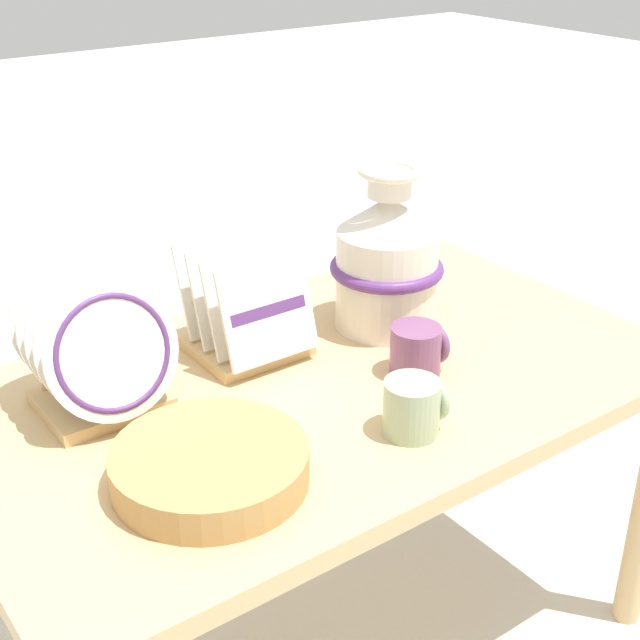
{
  "coord_description": "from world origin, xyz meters",
  "views": [
    {
      "loc": [
        -0.78,
        -1.08,
        1.39
      ],
      "look_at": [
        0.0,
        0.0,
        0.74
      ],
      "focal_mm": 50.0,
      "sensor_mm": 36.0,
      "label": 1
    }
  ],
  "objects_px": {
    "dish_rack_square_plates": "(246,319)",
    "mug_plum_glaze": "(418,350)",
    "dish_rack_round_plates": "(98,355)",
    "ceramic_vase": "(387,259)",
    "wicker_charger_stack": "(210,466)",
    "mug_sage_glaze": "(414,407)"
  },
  "relations": [
    {
      "from": "dish_rack_round_plates",
      "to": "wicker_charger_stack",
      "type": "xyz_separation_m",
      "value": [
        0.04,
        -0.27,
        -0.07
      ]
    },
    {
      "from": "dish_rack_round_plates",
      "to": "wicker_charger_stack",
      "type": "height_order",
      "value": "dish_rack_round_plates"
    },
    {
      "from": "ceramic_vase",
      "to": "mug_plum_glaze",
      "type": "distance_m",
      "value": 0.21
    },
    {
      "from": "dish_rack_square_plates",
      "to": "mug_plum_glaze",
      "type": "distance_m",
      "value": 0.31
    },
    {
      "from": "dish_rack_round_plates",
      "to": "mug_sage_glaze",
      "type": "relative_size",
      "value": 2.42
    },
    {
      "from": "wicker_charger_stack",
      "to": "mug_plum_glaze",
      "type": "bearing_deg",
      "value": 8.19
    },
    {
      "from": "dish_rack_square_plates",
      "to": "mug_plum_glaze",
      "type": "relative_size",
      "value": 2.13
    },
    {
      "from": "wicker_charger_stack",
      "to": "mug_sage_glaze",
      "type": "bearing_deg",
      "value": -12.49
    },
    {
      "from": "dish_rack_round_plates",
      "to": "mug_plum_glaze",
      "type": "relative_size",
      "value": 2.42
    },
    {
      "from": "mug_plum_glaze",
      "to": "dish_rack_round_plates",
      "type": "bearing_deg",
      "value": 156.76
    },
    {
      "from": "wicker_charger_stack",
      "to": "mug_plum_glaze",
      "type": "distance_m",
      "value": 0.45
    },
    {
      "from": "ceramic_vase",
      "to": "dish_rack_square_plates",
      "type": "relative_size",
      "value": 1.53
    },
    {
      "from": "dish_rack_round_plates",
      "to": "mug_sage_glaze",
      "type": "distance_m",
      "value": 0.5
    },
    {
      "from": "ceramic_vase",
      "to": "mug_plum_glaze",
      "type": "relative_size",
      "value": 3.27
    },
    {
      "from": "ceramic_vase",
      "to": "dish_rack_square_plates",
      "type": "height_order",
      "value": "ceramic_vase"
    },
    {
      "from": "wicker_charger_stack",
      "to": "mug_sage_glaze",
      "type": "relative_size",
      "value": 2.93
    },
    {
      "from": "wicker_charger_stack",
      "to": "mug_plum_glaze",
      "type": "xyz_separation_m",
      "value": [
        0.45,
        0.06,
        0.02
      ]
    },
    {
      "from": "ceramic_vase",
      "to": "dish_rack_square_plates",
      "type": "xyz_separation_m",
      "value": [
        -0.27,
        0.06,
        -0.07
      ]
    },
    {
      "from": "ceramic_vase",
      "to": "wicker_charger_stack",
      "type": "height_order",
      "value": "ceramic_vase"
    },
    {
      "from": "wicker_charger_stack",
      "to": "mug_sage_glaze",
      "type": "height_order",
      "value": "mug_sage_glaze"
    },
    {
      "from": "wicker_charger_stack",
      "to": "mug_plum_glaze",
      "type": "relative_size",
      "value": 2.93
    },
    {
      "from": "dish_rack_square_plates",
      "to": "mug_sage_glaze",
      "type": "bearing_deg",
      "value": -79.36
    }
  ]
}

